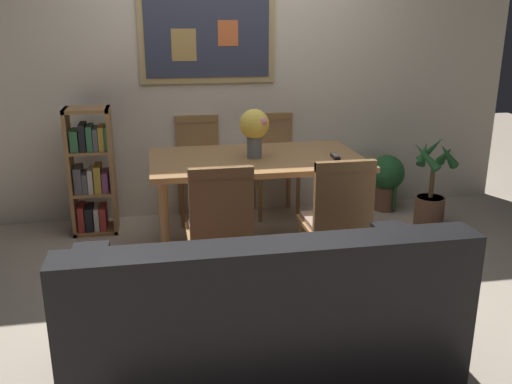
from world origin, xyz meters
The scene contains 13 objects.
ground_plane centered at (0.00, 0.00, 0.00)m, with size 12.00×12.00×0.00m, color tan.
wall_back_with_painting centered at (0.00, 1.41, 1.31)m, with size 5.20×0.14×2.60m.
dining_table centered at (0.04, 0.44, 0.65)m, with size 1.58×0.92×0.74m.
dining_chair_near_right centered at (0.42, -0.35, 0.54)m, with size 0.40×0.41×0.91m.
dining_chair_near_left centered at (-0.33, -0.36, 0.54)m, with size 0.40×0.41×0.91m.
dining_chair_far_right centered at (0.36, 1.27, 0.54)m, with size 0.40×0.41×0.91m.
dining_chair_far_left centered at (-0.32, 1.25, 0.54)m, with size 0.40×0.41×0.91m.
leather_couch centered at (-0.24, -1.20, 0.31)m, with size 1.80×0.84×0.84m.
bookshelf centered at (-1.22, 1.06, 0.51)m, with size 0.36×0.28×1.05m.
potted_ivy centered at (1.41, 1.13, 0.31)m, with size 0.33×0.33×0.52m.
potted_palm centered at (1.63, 0.69, 0.30)m, with size 0.42×0.39×0.77m.
flower_vase centered at (0.03, 0.43, 0.96)m, with size 0.23×0.22×0.36m.
tv_remote centered at (0.62, 0.31, 0.75)m, with size 0.06×0.16×0.02m.
Camera 1 is at (-0.70, -3.51, 1.72)m, focal length 38.82 mm.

